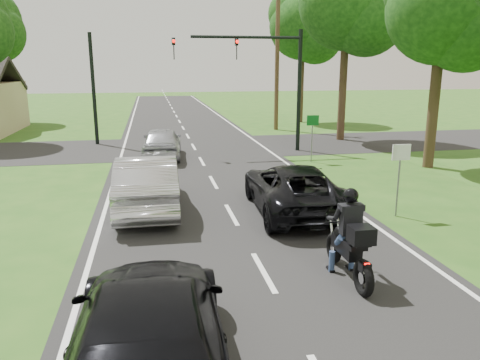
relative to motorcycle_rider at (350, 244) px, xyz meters
name	(u,v)px	position (x,y,z in m)	size (l,w,h in m)	color
ground	(263,272)	(-1.65, 0.62, -0.76)	(140.00, 140.00, 0.00)	#275317
road	(207,171)	(-1.65, 10.62, -0.76)	(8.00, 100.00, 0.01)	black
cross_road	(194,147)	(-1.65, 16.62, -0.76)	(60.00, 7.00, 0.01)	black
motorcycle_rider	(350,244)	(0.00, 0.00, 0.00)	(0.64, 2.25, 1.94)	black
dark_suv	(293,188)	(0.23, 4.62, -0.03)	(2.38, 5.16, 1.43)	black
silver_sedan	(147,183)	(-4.05, 5.62, 0.08)	(1.76, 5.04, 1.66)	silver
silver_suv	(162,142)	(-3.38, 13.81, -0.01)	(1.75, 4.34, 1.48)	#AAACB2
dark_car_behind	(149,333)	(-4.02, -2.57, 0.02)	(2.14, 5.27, 1.53)	black
traffic_signal	(263,68)	(1.69, 14.61, 3.37)	(6.38, 0.44, 6.00)	black
signal_pole_far	(94,90)	(-6.85, 18.62, 2.24)	(0.20, 0.20, 6.00)	black
utility_pole_far	(277,53)	(4.55, 22.62, 4.32)	(1.60, 0.28, 10.00)	brown
sign_white	(400,163)	(3.05, 3.60, 0.84)	(0.55, 0.07, 2.12)	slate
sign_green	(312,127)	(3.25, 11.60, 0.84)	(0.55, 0.07, 2.12)	slate
tree_row_c	(451,15)	(8.10, 9.41, 5.47)	(4.80, 4.65, 8.76)	#332316
tree_row_d	(354,7)	(7.45, 17.37, 6.67)	(5.76, 5.58, 10.45)	#332316
tree_row_e	(307,30)	(7.83, 26.39, 6.07)	(5.28, 5.12, 9.61)	#332316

